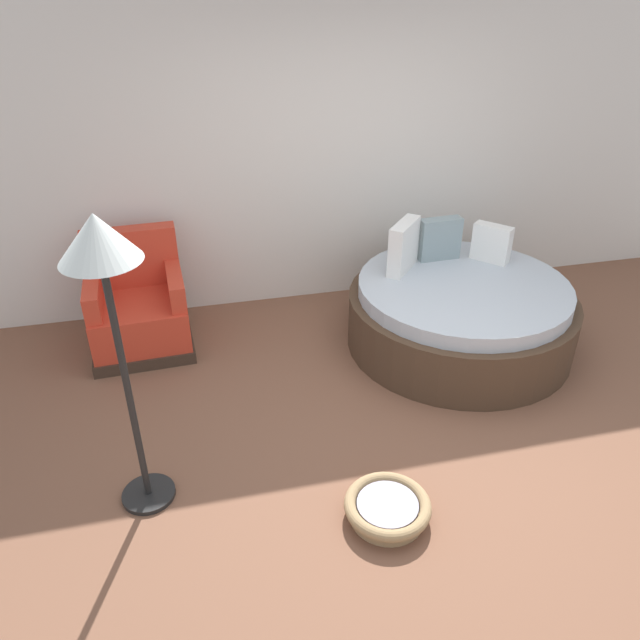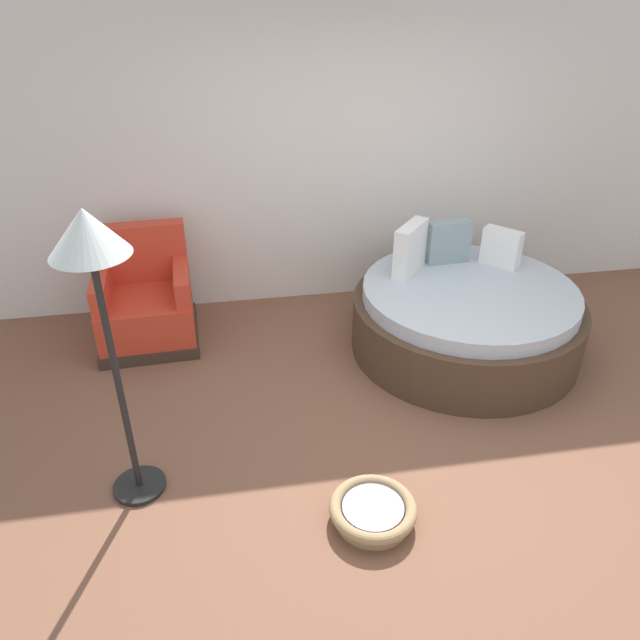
# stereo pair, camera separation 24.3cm
# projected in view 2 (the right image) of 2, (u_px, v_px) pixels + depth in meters

# --- Properties ---
(ground_plane) EXTENTS (8.00, 8.00, 0.02)m
(ground_plane) POSITION_uv_depth(u_px,v_px,m) (401.00, 443.00, 4.11)
(ground_plane) COLOR brown
(back_wall) EXTENTS (8.00, 0.12, 3.11)m
(back_wall) POSITION_uv_depth(u_px,v_px,m) (340.00, 131.00, 5.23)
(back_wall) COLOR silver
(back_wall) RESTS_ON ground_plane
(round_daybed) EXTENTS (1.87, 1.87, 1.00)m
(round_daybed) POSITION_uv_depth(u_px,v_px,m) (465.00, 317.00, 4.98)
(round_daybed) COLOR #473323
(round_daybed) RESTS_ON ground_plane
(red_armchair) EXTENTS (0.84, 0.84, 0.94)m
(red_armchair) POSITION_uv_depth(u_px,v_px,m) (146.00, 303.00, 5.10)
(red_armchair) COLOR #38281E
(red_armchair) RESTS_ON ground_plane
(pet_basket) EXTENTS (0.51, 0.51, 0.13)m
(pet_basket) POSITION_uv_depth(u_px,v_px,m) (373.00, 511.00, 3.50)
(pet_basket) COLOR #9E7F56
(pet_basket) RESTS_ON ground_plane
(floor_lamp) EXTENTS (0.40, 0.40, 1.82)m
(floor_lamp) POSITION_uv_depth(u_px,v_px,m) (93.00, 264.00, 2.97)
(floor_lamp) COLOR black
(floor_lamp) RESTS_ON ground_plane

